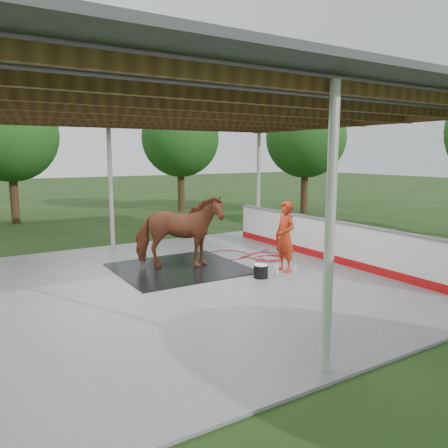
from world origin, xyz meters
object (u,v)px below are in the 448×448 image
handler (285,237)px  wash_bucket (261,271)px  horse (179,232)px  dasher_board (325,240)px

handler → wash_bucket: size_ratio=5.15×
wash_bucket → handler: bearing=11.0°
horse → handler: 2.70m
handler → wash_bucket: (-0.87, -0.17, -0.73)m
horse → handler: bearing=-103.3°
handler → wash_bucket: 1.14m
horse → dasher_board: bearing=-83.1°
dasher_board → horse: (-3.95, 1.20, 0.42)m
handler → wash_bucket: bearing=-78.3°
dasher_board → wash_bucket: size_ratio=23.10×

